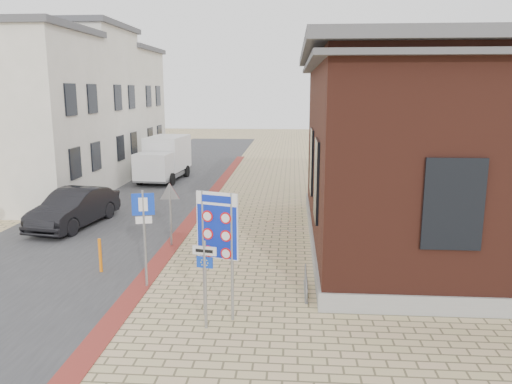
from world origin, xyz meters
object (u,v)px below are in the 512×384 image
(sedan, at_px, (74,208))
(box_truck, at_px, (164,158))
(border_sign, at_px, (217,228))
(parking_sign, at_px, (144,221))
(bollard, at_px, (100,256))
(essen_sign, at_px, (205,272))

(sedan, height_order, box_truck, box_truck)
(sedan, bearing_deg, border_sign, -39.14)
(sedan, relative_size, parking_sign, 1.67)
(box_truck, height_order, bollard, box_truck)
(border_sign, bearing_deg, sedan, 149.94)
(border_sign, height_order, bollard, border_sign)
(sedan, xyz_separation_m, border_sign, (7.00, -7.76, 1.49))
(essen_sign, height_order, parking_sign, parking_sign)
(sedan, height_order, border_sign, border_sign)
(box_truck, distance_m, bollard, 15.71)
(essen_sign, bearing_deg, box_truck, 118.86)
(bollard, bearing_deg, sedan, 120.94)
(essen_sign, xyz_separation_m, parking_sign, (-2.09, 2.34, 0.53))
(box_truck, xyz_separation_m, bollard, (2.01, -15.56, -0.83))
(sedan, distance_m, essen_sign, 10.77)
(border_sign, xyz_separation_m, essen_sign, (-0.21, -0.57, -0.88))
(border_sign, distance_m, essen_sign, 1.07)
(border_sign, height_order, parking_sign, border_sign)
(box_truck, relative_size, parking_sign, 1.87)
(border_sign, xyz_separation_m, bollard, (-4.00, 2.76, -1.72))
(box_truck, bearing_deg, sedan, -90.65)
(box_truck, bearing_deg, parking_sign, -72.66)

